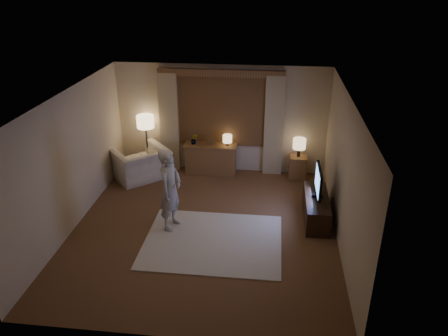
# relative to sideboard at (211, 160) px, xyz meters

# --- Properties ---
(room) EXTENTS (5.04, 5.54, 2.64)m
(room) POSITION_rel_sideboard_xyz_m (0.23, -2.00, 0.98)
(room) COLOR brown
(room) RESTS_ON ground
(rug) EXTENTS (2.50, 2.00, 0.02)m
(rug) POSITION_rel_sideboard_xyz_m (0.45, -2.92, -0.34)
(rug) COLOR beige
(rug) RESTS_ON floor
(sideboard) EXTENTS (1.20, 0.40, 0.70)m
(sideboard) POSITION_rel_sideboard_xyz_m (0.00, 0.00, 0.00)
(sideboard) COLOR brown
(sideboard) RESTS_ON floor
(picture_frame) EXTENTS (0.16, 0.02, 0.20)m
(picture_frame) POSITION_rel_sideboard_xyz_m (0.00, 0.00, 0.45)
(picture_frame) COLOR brown
(picture_frame) RESTS_ON sideboard
(plant) EXTENTS (0.17, 0.13, 0.30)m
(plant) POSITION_rel_sideboard_xyz_m (-0.40, 0.00, 0.50)
(plant) COLOR #999999
(plant) RESTS_ON sideboard
(table_lamp_sideboard) EXTENTS (0.22, 0.22, 0.30)m
(table_lamp_sideboard) POSITION_rel_sideboard_xyz_m (0.40, 0.00, 0.55)
(table_lamp_sideboard) COLOR black
(table_lamp_sideboard) RESTS_ON sideboard
(floor_lamp) EXTENTS (0.41, 0.41, 1.40)m
(floor_lamp) POSITION_rel_sideboard_xyz_m (-1.56, 0.00, 0.83)
(floor_lamp) COLOR black
(floor_lamp) RESTS_ON floor
(armchair) EXTENTS (1.55, 1.54, 0.76)m
(armchair) POSITION_rel_sideboard_xyz_m (-1.60, -0.51, 0.03)
(armchair) COLOR #F2E1C7
(armchair) RESTS_ON floor
(side_table) EXTENTS (0.40, 0.40, 0.56)m
(side_table) POSITION_rel_sideboard_xyz_m (2.08, -0.05, -0.07)
(side_table) COLOR brown
(side_table) RESTS_ON floor
(table_lamp_side) EXTENTS (0.30, 0.30, 0.44)m
(table_lamp_side) POSITION_rel_sideboard_xyz_m (2.08, -0.05, 0.52)
(table_lamp_side) COLOR black
(table_lamp_side) RESTS_ON side_table
(tv_stand) EXTENTS (0.45, 1.40, 0.50)m
(tv_stand) POSITION_rel_sideboard_xyz_m (2.38, -1.89, -0.10)
(tv_stand) COLOR black
(tv_stand) RESTS_ON floor
(tv) EXTENTS (0.21, 0.84, 0.61)m
(tv) POSITION_rel_sideboard_xyz_m (2.38, -1.89, 0.49)
(tv) COLOR black
(tv) RESTS_ON tv_stand
(person) EXTENTS (0.51, 0.66, 1.60)m
(person) POSITION_rel_sideboard_xyz_m (-0.40, -2.52, 0.47)
(person) COLOR #B3AFA6
(person) RESTS_ON rug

